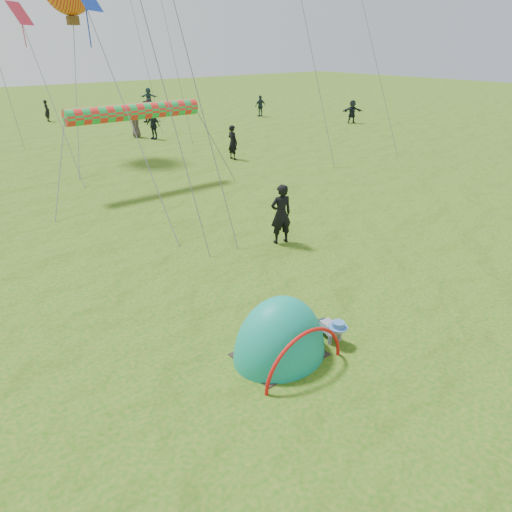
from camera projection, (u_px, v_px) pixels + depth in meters
ground at (390, 338)px, 9.56m from camera, size 140.00×140.00×0.00m
crawling_toddler at (331, 328)px, 9.40m from camera, size 0.60×0.78×0.55m
popup_tent at (279, 355)px, 9.04m from camera, size 1.96×1.62×2.52m
standing_adult at (281, 214)px, 13.73m from camera, size 0.77×0.61×1.85m
crowd_person_2 at (153, 125)px, 28.82m from camera, size 0.78×1.11×1.74m
crowd_person_5 at (352, 112)px, 34.67m from camera, size 1.58×1.26×1.69m
crowd_person_6 at (233, 142)px, 23.84m from camera, size 0.47×0.67×1.75m
crowd_person_8 at (260, 106)px, 37.80m from camera, size 1.02×0.51×1.68m
crowd_person_10 at (136, 124)px, 29.47m from camera, size 0.79×0.96×1.69m
crowd_person_11 at (149, 97)px, 43.18m from camera, size 1.46×1.60×1.78m
crowd_person_12 at (47, 111)px, 35.41m from camera, size 0.43×0.62×1.60m
crowd_person_14 at (145, 112)px, 34.99m from camera, size 0.87×0.98×1.59m
crowd_person_15 at (150, 110)px, 35.74m from camera, size 1.09×0.64×1.66m
rainbow_tube_kite at (135, 112)px, 18.22m from camera, size 5.52×0.64×0.64m
diamond_kite_0 at (20, 13)px, 20.07m from camera, size 1.16×1.16×0.95m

